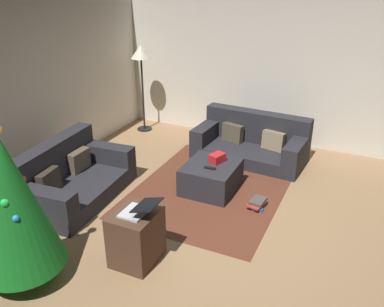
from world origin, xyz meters
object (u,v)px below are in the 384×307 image
(ottoman, at_px, (211,177))
(book_stack, at_px, (257,203))
(couch_right, at_px, (252,142))
(side_table, at_px, (136,237))
(tv_remote, at_px, (210,168))
(christmas_tree, at_px, (12,203))
(gift_box, at_px, (217,158))
(laptop, at_px, (139,210))
(couch_left, at_px, (69,178))
(corner_lamp, at_px, (141,58))

(ottoman, xyz_separation_m, book_stack, (-0.19, -0.74, -0.14))
(couch_right, distance_m, side_table, 3.08)
(ottoman, height_order, tv_remote, tv_remote)
(tv_remote, relative_size, side_table, 0.27)
(tv_remote, xyz_separation_m, book_stack, (-0.06, -0.71, -0.35))
(christmas_tree, bearing_deg, tv_remote, -24.08)
(ottoman, xyz_separation_m, gift_box, (0.11, -0.04, 0.26))
(ottoman, bearing_deg, gift_box, -20.37)
(laptop, bearing_deg, tv_remote, -3.79)
(ottoman, bearing_deg, couch_left, 120.09)
(side_table, bearing_deg, ottoman, -4.41)
(christmas_tree, distance_m, book_stack, 3.02)
(couch_right, distance_m, christmas_tree, 4.02)
(couch_left, distance_m, laptop, 1.84)
(couch_right, distance_m, laptop, 3.10)
(tv_remote, bearing_deg, corner_lamp, 48.05)
(couch_left, distance_m, tv_remote, 1.93)
(side_table, bearing_deg, couch_right, -6.17)
(couch_left, bearing_deg, corner_lamp, -175.98)
(laptop, bearing_deg, christmas_tree, 127.31)
(laptop, bearing_deg, ottoman, -2.52)
(couch_left, height_order, ottoman, couch_left)
(ottoman, height_order, book_stack, ottoman)
(ottoman, distance_m, gift_box, 0.28)
(book_stack, bearing_deg, corner_lamp, 57.08)
(laptop, height_order, corner_lamp, corner_lamp)
(corner_lamp, bearing_deg, gift_box, -125.85)
(corner_lamp, bearing_deg, couch_right, -98.54)
(book_stack, bearing_deg, gift_box, 67.15)
(side_table, distance_m, corner_lamp, 4.06)
(couch_right, height_order, christmas_tree, christmas_tree)
(gift_box, distance_m, tv_remote, 0.24)
(corner_lamp, bearing_deg, ottoman, -128.33)
(laptop, relative_size, book_stack, 1.24)
(ottoman, distance_m, corner_lamp, 2.89)
(couch_left, height_order, laptop, laptop)
(couch_right, relative_size, gift_box, 8.37)
(couch_right, distance_m, book_stack, 1.59)
(tv_remote, relative_size, corner_lamp, 0.10)
(ottoman, height_order, side_table, side_table)
(gift_box, bearing_deg, christmas_tree, 157.70)
(ottoman, height_order, christmas_tree, christmas_tree)
(ottoman, distance_m, book_stack, 0.78)
(gift_box, height_order, corner_lamp, corner_lamp)
(couch_right, relative_size, side_table, 3.06)
(gift_box, xyz_separation_m, christmas_tree, (-2.60, 1.07, 0.43))
(christmas_tree, relative_size, side_table, 2.82)
(corner_lamp, bearing_deg, book_stack, -122.92)
(gift_box, distance_m, corner_lamp, 2.76)
(christmas_tree, distance_m, side_table, 1.29)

